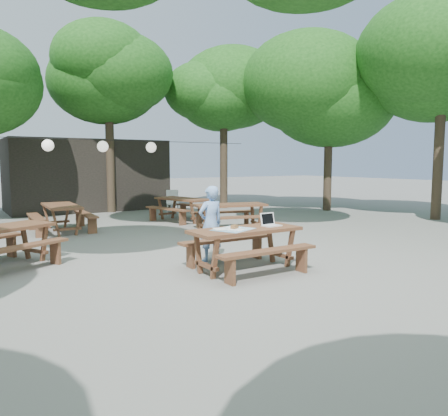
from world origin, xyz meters
name	(u,v)px	position (x,y,z in m)	size (l,w,h in m)	color
ground	(207,258)	(0.00, 0.00, 0.00)	(80.00, 80.00, 0.00)	#61615C
pavilion	(87,175)	(0.50, 10.50, 1.40)	(6.00, 3.00, 2.80)	black
main_picnic_table	(245,248)	(0.08, -1.22, 0.39)	(2.00, 1.58, 0.75)	#55331E
picnic_table_ne	(230,217)	(2.35, 2.71, 0.39)	(2.23, 1.99, 0.75)	#55331E
picnic_table_far_w	(62,218)	(-1.70, 5.01, 0.39)	(1.66, 2.03, 0.75)	#55331E
picnic_table_far_e	(183,209)	(2.14, 5.21, 0.39)	(1.98, 2.21, 0.75)	#55331E
woman	(211,223)	(-0.05, -0.25, 0.73)	(0.53, 0.35, 1.46)	#7AA2DE
plastic_chair	(173,208)	(2.62, 6.95, 0.26)	(0.57, 0.57, 0.90)	silver
laptop	(270,223)	(0.64, -1.21, 0.81)	(0.35, 0.29, 0.24)	white
tabletop_clutter	(233,229)	(-0.17, -1.21, 0.76)	(0.81, 0.76, 0.08)	teal
paper_lanterns	(103,146)	(-0.19, 6.00, 2.40)	(9.00, 0.34, 0.38)	black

